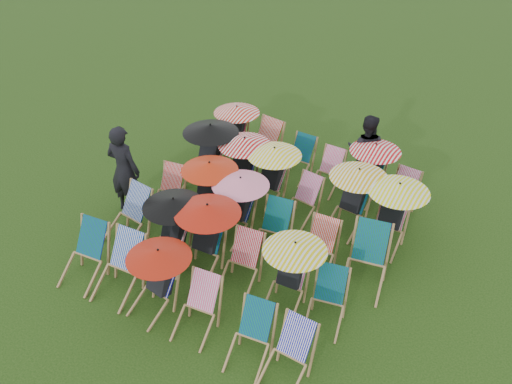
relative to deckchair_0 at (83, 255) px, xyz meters
The scene contains 33 objects.
ground 3.06m from the deckchair_0, 48.28° to the left, with size 100.00×100.00×0.00m, color #17320B.
deckchair_0 is the anchor object (origin of this frame).
deckchair_1 0.73m from the deckchair_0, ahead, with size 0.71×0.96×1.00m.
deckchair_2 1.53m from the deckchair_0, ahead, with size 1.01×1.07×1.20m.
deckchair_3 2.31m from the deckchair_0, ahead, with size 0.66×0.86×0.87m.
deckchair_4 3.29m from the deckchair_0, ahead, with size 0.67×0.86×0.87m.
deckchair_5 3.91m from the deckchair_0, ahead, with size 0.61×0.83×0.87m.
deckchair_6 1.19m from the deckchair_0, 94.95° to the left, with size 0.74×0.96×0.97m.
deckchair_7 1.50m from the deckchair_0, 50.02° to the left, with size 1.07×1.13×1.27m.
deckchair_8 2.03m from the deckchair_0, 37.10° to the left, with size 1.12×1.17×1.32m.
deckchair_9 2.64m from the deckchair_0, 27.50° to the left, with size 0.67×0.87×0.89m.
deckchair_10 3.47m from the deckchair_0, 21.09° to the left, with size 1.02×1.07×1.21m.
deckchair_11 4.10m from the deckchair_0, 16.87° to the left, with size 0.72×0.89×0.86m.
deckchair_12 2.31m from the deckchair_0, 91.29° to the left, with size 0.66×0.84×0.83m.
deckchair_13 2.53m from the deckchair_0, 70.36° to the left, with size 1.07×1.14×1.27m.
deckchair_14 2.78m from the deckchair_0, 55.74° to the left, with size 1.04×1.10×1.24m.
deckchair_15 3.24m from the deckchair_0, 43.23° to the left, with size 0.70×0.91×0.91m.
deckchair_16 3.95m from the deckchair_0, 34.27° to the left, with size 0.63×0.84×0.87m.
deckchair_17 4.70m from the deckchair_0, 28.92° to the left, with size 0.84×1.05×1.03m.
deckchair_18 3.45m from the deckchair_0, 88.15° to the left, with size 1.15×1.20×1.36m.
deckchair_19 3.61m from the deckchair_0, 75.43° to the left, with size 1.07×1.12×1.27m.
deckchair_20 3.81m from the deckchair_0, 65.43° to the left, with size 1.07×1.13×1.26m.
deckchair_21 4.12m from the deckchair_0, 54.98° to the left, with size 0.65×0.83×0.84m.
deckchair_22 4.86m from the deckchair_0, 47.55° to the left, with size 1.07×1.13×1.27m.
deckchair_23 5.36m from the deckchair_0, 40.48° to the left, with size 1.09×1.13×1.29m.
deckchair_24 4.67m from the deckchair_0, 90.31° to the left, with size 1.02×1.10×1.21m.
deckchair_25 4.64m from the deckchair_0, 80.94° to the left, with size 0.78×1.01×1.01m.
deckchair_26 4.93m from the deckchair_0, 71.11° to the left, with size 0.59×0.80×0.85m.
deckchair_27 5.12m from the deckchair_0, 62.71° to the left, with size 0.56×0.77×0.82m.
deckchair_28 5.67m from the deckchair_0, 56.01° to the left, with size 1.02×1.07×1.21m.
deckchair_29 5.99m from the deckchair_0, 49.21° to the left, with size 0.61×0.81×0.83m.
person_left 2.02m from the deckchair_0, 110.26° to the left, with size 0.68×0.45×1.86m, color black.
person_rear 5.90m from the deckchair_0, 60.40° to the left, with size 0.77×0.60×1.59m, color black.
Camera 1 is at (4.19, -6.92, 6.80)m, focal length 40.00 mm.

